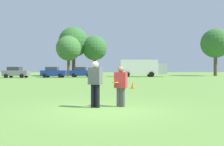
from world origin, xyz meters
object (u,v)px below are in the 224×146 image
player_defender (121,84)px  parked_car_near_left (16,72)px  player_thrower (95,81)px  box_truck (142,67)px  traffic_cone (133,85)px  parked_car_mid_left (53,72)px  parked_car_center (81,72)px  frisbee (115,83)px

player_defender → parked_car_near_left: size_ratio=0.37×
player_thrower → box_truck: 36.13m
player_thrower → traffic_cone: bearing=73.6°
traffic_cone → parked_car_mid_left: bearing=114.6°
traffic_cone → box_truck: 27.01m
player_thrower → parked_car_center: 33.95m
traffic_cone → parked_car_mid_left: parked_car_mid_left is taller
frisbee → parked_car_near_left: (-14.91, 31.35, -0.02)m
frisbee → traffic_cone: (1.83, 8.72, -0.72)m
parked_car_center → player_thrower: bearing=-84.3°
frisbee → traffic_cone: frisbee is taller
player_thrower → parked_car_center: (-3.39, 33.78, -0.08)m
frisbee → box_truck: 35.88m
traffic_cone → parked_car_center: parked_car_center is taller
player_thrower → player_defender: size_ratio=1.12×
parked_car_near_left → box_truck: box_truck is taller
player_thrower → parked_car_near_left: 34.47m
player_thrower → parked_car_mid_left: size_ratio=0.41×
traffic_cone → box_truck: bearing=78.9°
frisbee → parked_car_center: parked_car_center is taller
player_thrower → player_defender: bearing=10.1°
frisbee → player_defender: bearing=21.1°
player_defender → traffic_cone: (1.61, 8.63, -0.65)m
frisbee → box_truck: size_ratio=0.03×
traffic_cone → parked_car_center: 25.69m
frisbee → parked_car_near_left: 34.71m
player_thrower → parked_car_near_left: (-14.14, 31.44, -0.08)m
player_thrower → box_truck: box_truck is taller
traffic_cone → parked_car_near_left: size_ratio=0.11×
parked_car_mid_left → parked_car_center: 4.95m
traffic_cone → parked_car_mid_left: (-10.62, 23.23, 0.69)m
parked_car_near_left → parked_car_center: size_ratio=1.00×
frisbee → parked_car_center: 33.95m
frisbee → parked_car_near_left: parked_car_near_left is taller
parked_car_mid_left → box_truck: size_ratio=0.50×
parked_car_center → parked_car_mid_left: bearing=-159.3°
traffic_cone → player_defender: bearing=-100.6°
player_thrower → frisbee: bearing=6.7°
frisbee → parked_car_near_left: bearing=115.4°
parked_car_mid_left → box_truck: (15.83, 3.23, 0.83)m
player_defender → frisbee: size_ratio=5.82×
parked_car_near_left → box_truck: bearing=9.9°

